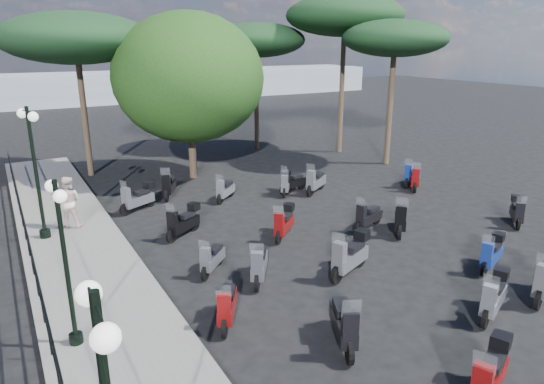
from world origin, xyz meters
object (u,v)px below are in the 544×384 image
scooter_14 (350,256)px  scooter_22 (315,182)px  scooter_29 (412,176)px  pine_3 (395,39)px  scooter_9 (259,265)px  scooter_15 (368,217)px  scooter_21 (400,219)px  scooter_27 (517,212)px  lamp_post_1 (64,254)px  scooter_4 (183,222)px  scooter_13 (494,297)px  scooter_19 (492,254)px  broadleaf_tree (189,78)px  pine_0 (256,40)px  scooter_28 (414,179)px  scooter_10 (284,223)px  scooter_16 (292,182)px  pine_1 (345,16)px  scooter_11 (169,186)px  scooter_17 (225,190)px  scooter_8 (344,325)px  pine_2 (76,38)px  lamp_post_2 (35,165)px  scooter_1 (489,377)px  scooter_5 (138,198)px  scooter_3 (212,259)px  scooter_2 (227,306)px  scooter_23 (286,184)px  pedestrian_far (68,202)px

scooter_14 → scooter_22: bearing=-50.0°
scooter_29 → pine_3: 7.17m
scooter_9 → scooter_15: scooter_9 is taller
scooter_21 → scooter_27: 4.40m
lamp_post_1 → scooter_4: (4.12, 4.81, -1.70)m
scooter_13 → scooter_19: 2.69m
broadleaf_tree → pine_0: bearing=36.6°
scooter_4 → scooter_13: scooter_13 is taller
scooter_28 → scooter_10: bearing=54.5°
scooter_28 → pine_3: bearing=-76.6°
scooter_16 → pine_1: size_ratio=0.18×
scooter_11 → scooter_27: size_ratio=1.32×
scooter_13 → scooter_17: (-1.84, 11.11, -0.07)m
scooter_8 → scooter_14: bearing=-103.8°
broadleaf_tree → scooter_15: bearing=-73.4°
scooter_29 → pine_2: size_ratio=0.21×
pine_3 → lamp_post_2: bearing=-171.9°
scooter_15 → broadleaf_tree: (-2.79, 9.36, 4.21)m
scooter_29 → pine_0: size_ratio=0.22×
scooter_4 → scooter_8: size_ratio=0.89×
scooter_1 → scooter_17: bearing=-26.3°
scooter_16 → scooter_19: size_ratio=1.07×
scooter_16 → scooter_15: bearing=163.1°
scooter_5 → scooter_17: (3.42, -0.49, -0.08)m
scooter_3 → scooter_15: (5.98, 0.38, 0.03)m
scooter_10 → scooter_19: (3.90, -4.96, -0.03)m
scooter_4 → scooter_13: size_ratio=0.95×
scooter_5 → scooter_17: scooter_5 is taller
scooter_2 → scooter_10: 5.36m
scooter_1 → scooter_8: 2.90m
scooter_2 → scooter_13: (5.57, -2.82, 0.05)m
lamp_post_1 → scooter_15: size_ratio=2.31×
scooter_4 → pine_2: size_ratio=0.20×
scooter_8 → pine_3: size_ratio=0.23×
scooter_8 → scooter_15: bearing=-107.9°
lamp_post_2 → scooter_10: 8.04m
scooter_27 → scooter_1: bearing=79.8°
scooter_2 → scooter_1: bearing=154.1°
scooter_11 → scooter_17: scooter_11 is taller
scooter_23 → pine_2: pine_2 is taller
scooter_27 → scooter_17: bearing=3.9°
scooter_5 → scooter_15: bearing=-159.0°
pedestrian_far → scooter_10: pedestrian_far is taller
scooter_13 → scooter_14: scooter_14 is taller
scooter_17 → pine_1: 13.02m
scooter_13 → pine_0: 20.63m
scooter_29 → pine_2: (-12.21, 9.07, 5.89)m
scooter_29 → scooter_5: bearing=50.8°
scooter_11 → scooter_15: scooter_11 is taller
scooter_14 → scooter_15: scooter_14 is taller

